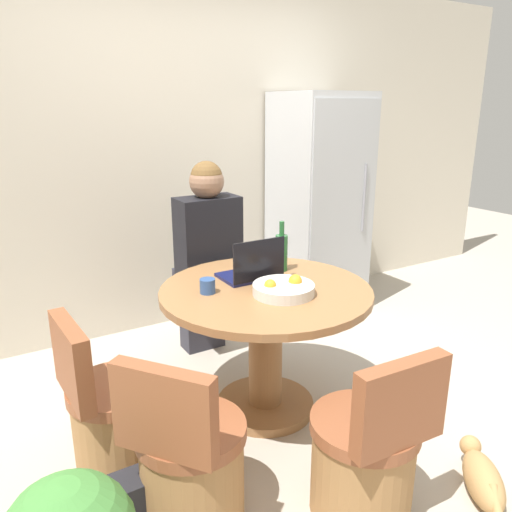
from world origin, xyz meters
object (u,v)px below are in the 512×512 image
at_px(refrigerator, 319,205).
at_px(chair_near_camera, 366,459).
at_px(cat, 482,478).
at_px(handbag, 138,503).
at_px(laptop, 252,270).
at_px(fruit_bowl, 284,289).
at_px(person_seated, 206,251).
at_px(chair_near_left_corner, 190,465).
at_px(chair_left_side, 115,418).
at_px(dining_table, 266,327).
at_px(bottle, 281,252).

bearing_deg(refrigerator, chair_near_camera, -122.62).
bearing_deg(cat, handbag, 103.43).
bearing_deg(cat, laptop, 57.96).
relative_size(laptop, handbag, 1.05).
relative_size(laptop, fruit_bowl, 1.00).
height_order(person_seated, cat, person_seated).
height_order(laptop, cat, laptop).
distance_m(chair_near_left_corner, fruit_bowl, 0.95).
xyz_separation_m(chair_near_left_corner, laptop, (0.69, 0.67, 0.52)).
height_order(chair_left_side, chair_near_camera, same).
height_order(person_seated, fruit_bowl, person_seated).
xyz_separation_m(dining_table, chair_near_camera, (-0.05, -0.85, -0.24)).
bearing_deg(dining_table, chair_near_camera, -93.16).
relative_size(bottle, handbag, 0.98).
height_order(chair_near_left_corner, laptop, laptop).
bearing_deg(person_seated, chair_left_side, 43.28).
distance_m(chair_left_side, bottle, 1.25).
bearing_deg(chair_near_left_corner, person_seated, -65.57).
xyz_separation_m(cat, handbag, (-1.36, 0.60, 0.04)).
bearing_deg(refrigerator, person_seated, -165.73).
bearing_deg(handbag, chair_near_left_corner, -15.15).
xyz_separation_m(chair_left_side, cat, (1.32, -1.01, -0.18)).
height_order(bottle, cat, bottle).
relative_size(refrigerator, chair_left_side, 2.24).
height_order(chair_near_camera, fruit_bowl, fruit_bowl).
bearing_deg(handbag, refrigerator, 36.42).
bearing_deg(bottle, chair_near_left_corner, -142.15).
height_order(chair_left_side, laptop, laptop).
height_order(chair_near_left_corner, bottle, bottle).
height_order(refrigerator, cat, refrigerator).
distance_m(bottle, handbag, 1.48).
distance_m(chair_near_left_corner, person_seated, 1.55).
xyz_separation_m(chair_left_side, chair_near_left_corner, (0.17, -0.47, 0.00)).
bearing_deg(handbag, fruit_bowl, 19.72).
bearing_deg(chair_left_side, chair_near_camera, -138.08).
distance_m(chair_near_camera, handbag, 0.94).
xyz_separation_m(chair_near_left_corner, cat, (1.15, -0.54, -0.18)).
distance_m(refrigerator, person_seated, 1.21).
relative_size(fruit_bowl, handbag, 1.06).
distance_m(cat, handbag, 1.49).
height_order(laptop, handbag, laptop).
bearing_deg(person_seated, bottle, 109.49).
bearing_deg(cat, fruit_bowl, 62.59).
distance_m(dining_table, chair_left_side, 0.89).
bearing_deg(person_seated, chair_near_camera, 87.44).
distance_m(refrigerator, handbag, 2.69).
xyz_separation_m(chair_left_side, fruit_bowl, (0.88, -0.08, 0.50)).
bearing_deg(fruit_bowl, chair_near_left_corner, -151.54).
bearing_deg(chair_near_left_corner, laptop, -82.86).
bearing_deg(chair_near_camera, cat, 161.95).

